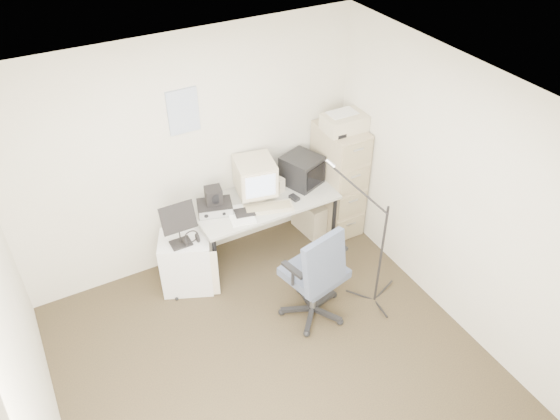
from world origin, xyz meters
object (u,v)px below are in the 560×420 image
filing_cabinet (338,180)px  office_chair (314,271)px  desk (264,226)px  side_cart (187,262)px

filing_cabinet → office_chair: (-0.96, -1.06, -0.08)m
desk → office_chair: size_ratio=1.32×
filing_cabinet → office_chair: bearing=-132.0°
office_chair → side_cart: size_ratio=1.82×
filing_cabinet → desk: bearing=-178.2°
desk → side_cart: bearing=-174.9°
side_cart → office_chair: bearing=-22.2°
desk → office_chair: bearing=-90.3°
office_chair → side_cart: bearing=121.4°
office_chair → side_cart: office_chair is taller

